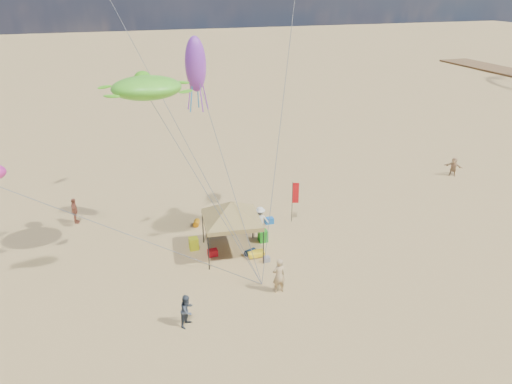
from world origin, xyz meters
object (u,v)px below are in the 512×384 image
(feather_flag, at_px, (295,195))
(canopy_tent, at_px, (231,204))
(person_near_a, at_px, (279,276))
(chair_green, at_px, (263,236))
(cooler_red, at_px, (213,253))
(chair_yellow, at_px, (194,244))
(cooler_blue, at_px, (269,221))
(beach_cart, at_px, (256,254))
(person_near_b, at_px, (187,310))
(person_far_c, at_px, (454,167))
(person_far_a, at_px, (75,211))
(person_near_c, at_px, (260,220))

(feather_flag, bearing_deg, canopy_tent, -151.99)
(canopy_tent, relative_size, person_near_a, 3.19)
(chair_green, bearing_deg, canopy_tent, -161.16)
(feather_flag, xyz_separation_m, person_near_a, (-3.58, -6.82, -0.90))
(chair_green, relative_size, person_near_a, 0.38)
(cooler_red, height_order, chair_yellow, chair_yellow)
(cooler_blue, xyz_separation_m, beach_cart, (-2.02, -3.59, 0.01))
(chair_green, xyz_separation_m, person_near_b, (-5.58, -6.12, 0.43))
(person_near_b, bearing_deg, chair_green, 0.42)
(canopy_tent, distance_m, person_near_a, 4.93)
(person_near_a, height_order, person_near_b, person_near_a)
(person_near_a, xyz_separation_m, person_far_c, (18.38, 10.35, -0.18))
(beach_cart, height_order, person_near_b, person_near_b)
(chair_yellow, bearing_deg, person_far_a, 139.35)
(cooler_blue, distance_m, person_near_c, 1.41)
(chair_green, distance_m, person_near_c, 1.27)
(feather_flag, distance_m, person_near_a, 7.76)
(chair_green, height_order, person_near_c, person_near_c)
(cooler_red, bearing_deg, canopy_tent, -0.44)
(feather_flag, height_order, chair_yellow, feather_flag)
(feather_flag, distance_m, beach_cart, 5.20)
(chair_green, relative_size, person_far_a, 0.42)
(cooler_red, xyz_separation_m, cooler_blue, (4.28, 2.74, 0.00))
(beach_cart, relative_size, person_near_b, 0.58)
(feather_flag, bearing_deg, person_near_a, -117.67)
(cooler_red, bearing_deg, beach_cart, -20.63)
(canopy_tent, distance_m, person_near_b, 6.85)
(person_near_a, height_order, person_near_c, person_near_a)
(feather_flag, xyz_separation_m, beach_cart, (-3.62, -3.37, -1.62))
(chair_green, height_order, person_far_c, person_far_c)
(person_far_c, bearing_deg, chair_yellow, -120.21)
(canopy_tent, bearing_deg, cooler_blue, 41.10)
(chair_yellow, relative_size, person_far_a, 0.42)
(chair_green, bearing_deg, person_far_c, 17.02)
(person_near_c, height_order, person_far_c, person_near_c)
(chair_yellow, distance_m, person_near_c, 4.34)
(cooler_blue, relative_size, chair_yellow, 0.77)
(person_near_a, height_order, person_far_a, person_near_a)
(person_near_b, height_order, person_near_c, person_near_c)
(canopy_tent, relative_size, chair_yellow, 8.42)
(feather_flag, xyz_separation_m, chair_green, (-2.70, -1.83, -1.47))
(person_near_b, distance_m, person_far_c, 25.77)
(chair_yellow, xyz_separation_m, person_far_a, (-6.43, 5.52, 0.49))
(beach_cart, distance_m, person_far_a, 12.09)
(cooler_blue, distance_m, person_near_b, 10.57)
(person_near_b, bearing_deg, cooler_blue, 3.51)
(canopy_tent, relative_size, person_far_c, 3.98)
(chair_yellow, relative_size, beach_cart, 0.78)
(feather_flag, bearing_deg, cooler_red, -156.82)
(cooler_red, xyz_separation_m, chair_yellow, (-0.85, 1.05, 0.16))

